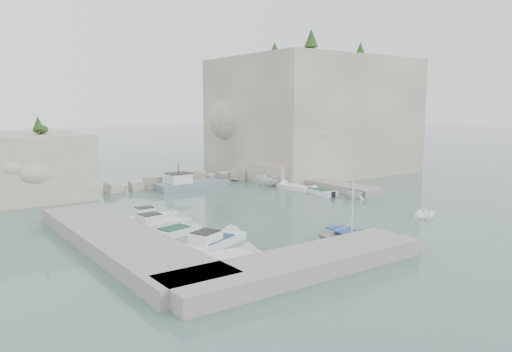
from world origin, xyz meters
TOP-DOWN VIEW (x-y plane):
  - ground at (0.00, 0.00)m, footprint 400.00×400.00m
  - cliff_east at (23.00, 23.00)m, footprint 26.00×22.00m
  - cliff_terrace at (13.00, 18.00)m, footprint 8.00×10.00m
  - outcrop_west at (-20.00, 25.00)m, footprint 16.00×14.00m
  - quay_west at (-17.00, -1.00)m, footprint 5.00×24.00m
  - quay_south at (-10.00, -12.50)m, footprint 18.00×4.00m
  - ledge_east at (13.50, 10.00)m, footprint 3.00×16.00m
  - breakwater at (-1.00, 22.00)m, footprint 28.00×3.00m
  - motorboat_a at (-11.53, 5.64)m, footprint 5.25×1.75m
  - motorboat_b at (-12.18, 2.99)m, footprint 6.01×2.60m
  - motorboat_c at (-12.20, 0.06)m, footprint 4.84×2.62m
  - motorboat_d at (-11.36, -4.45)m, footprint 6.80×4.41m
  - motorboat_e at (-12.40, -8.10)m, footprint 4.78×2.21m
  - rowboat at (-1.82, -8.99)m, footprint 5.58×4.40m
  - inflatable_dinghy at (9.21, -7.51)m, footprint 3.18×2.63m
  - tender_east_a at (10.92, 2.75)m, footprint 3.50×3.13m
  - tender_east_b at (9.67, 6.55)m, footprint 1.97×4.59m
  - tender_east_c at (9.19, 10.63)m, footprint 1.94×5.52m
  - tender_east_d at (8.83, 14.57)m, footprint 5.20×2.76m
  - work_boat at (-0.32, 18.95)m, footprint 9.99×3.00m
  - rowboat_mast at (-1.82, -8.99)m, footprint 0.10×0.10m
  - vegetation at (17.83, 24.40)m, footprint 53.48×13.88m

SIDE VIEW (x-z plane):
  - ground at x=0.00m, z-range 0.00..0.00m
  - motorboat_a at x=-11.53m, z-range -0.70..0.70m
  - motorboat_b at x=-12.18m, z-range -0.70..0.70m
  - motorboat_c at x=-12.20m, z-range -0.35..0.35m
  - motorboat_d at x=-11.36m, z-range -0.70..0.70m
  - motorboat_e at x=-12.40m, z-range -0.35..0.35m
  - rowboat at x=-1.82m, z-range -0.52..0.52m
  - inflatable_dinghy at x=9.21m, z-range -0.22..0.22m
  - tender_east_a at x=10.92m, z-range -0.83..0.83m
  - tender_east_b at x=9.67m, z-range -0.35..0.35m
  - tender_east_c at x=9.19m, z-range -0.35..0.35m
  - tender_east_d at x=8.83m, z-range -0.95..0.95m
  - work_boat at x=-0.32m, z-range -1.10..1.10m
  - ledge_east at x=13.50m, z-range 0.00..0.80m
  - quay_west at x=-17.00m, z-range 0.00..1.10m
  - quay_south at x=-10.00m, z-range 0.00..1.10m
  - breakwater at x=-1.00m, z-range 0.00..1.40m
  - cliff_terrace at x=13.00m, z-range 0.00..2.50m
  - rowboat_mast at x=-1.82m, z-range 0.52..4.72m
  - outcrop_west at x=-20.00m, z-range 0.00..7.00m
  - cliff_east at x=23.00m, z-range 0.00..17.00m
  - vegetation at x=17.83m, z-range 11.23..24.63m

